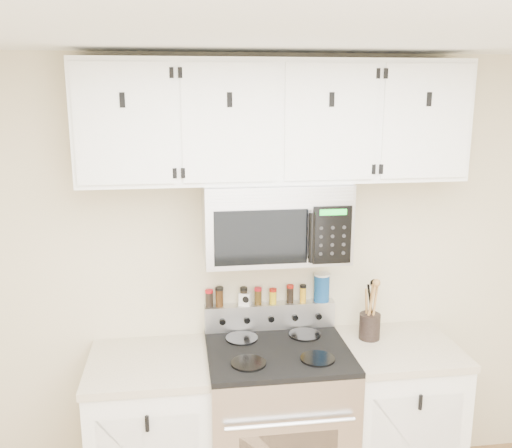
# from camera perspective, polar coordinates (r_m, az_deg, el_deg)

# --- Properties ---
(back_wall) EXTENTS (3.50, 0.01, 2.50)m
(back_wall) POSITION_cam_1_polar(r_m,az_deg,el_deg) (3.32, 1.30, -5.32)
(back_wall) COLOR beige
(back_wall) RESTS_ON floor
(ceiling) EXTENTS (3.50, 3.50, 0.01)m
(ceiling) POSITION_cam_1_polar(r_m,az_deg,el_deg) (1.46, 13.42, 20.23)
(ceiling) COLOR white
(ceiling) RESTS_ON back_wall
(range) EXTENTS (0.76, 0.65, 1.10)m
(range) POSITION_cam_1_polar(r_m,az_deg,el_deg) (3.37, 2.15, -19.48)
(range) COLOR #B7B7BA
(range) RESTS_ON floor
(base_cabinet_left) EXTENTS (0.64, 0.62, 0.92)m
(base_cabinet_left) POSITION_cam_1_polar(r_m,az_deg,el_deg) (3.36, -10.35, -20.24)
(base_cabinet_left) COLOR white
(base_cabinet_left) RESTS_ON floor
(base_cabinet_right) EXTENTS (0.64, 0.62, 0.92)m
(base_cabinet_right) POSITION_cam_1_polar(r_m,az_deg,el_deg) (3.57, 13.65, -18.29)
(base_cabinet_right) COLOR white
(base_cabinet_right) RESTS_ON floor
(microwave) EXTENTS (0.76, 0.44, 0.42)m
(microwave) POSITION_cam_1_polar(r_m,az_deg,el_deg) (3.03, 1.93, 0.35)
(microwave) COLOR #9E9EA3
(microwave) RESTS_ON back_wall
(upper_cabinets) EXTENTS (2.00, 0.35, 0.62)m
(upper_cabinets) POSITION_cam_1_polar(r_m,az_deg,el_deg) (2.98, 1.91, 10.25)
(upper_cabinets) COLOR white
(upper_cabinets) RESTS_ON back_wall
(utensil_crock) EXTENTS (0.12, 0.12, 0.35)m
(utensil_crock) POSITION_cam_1_polar(r_m,az_deg,el_deg) (3.35, 11.30, -9.80)
(utensil_crock) COLOR black
(utensil_crock) RESTS_ON base_cabinet_right
(kitchen_timer) EXTENTS (0.08, 0.07, 0.07)m
(kitchen_timer) POSITION_cam_1_polar(r_m,az_deg,el_deg) (3.30, -1.09, -7.47)
(kitchen_timer) COLOR white
(kitchen_timer) RESTS_ON range
(salt_canister) EXTENTS (0.09, 0.09, 0.17)m
(salt_canister) POSITION_cam_1_polar(r_m,az_deg,el_deg) (3.37, 6.59, -6.30)
(salt_canister) COLOR navy
(salt_canister) RESTS_ON range
(spice_jar_0) EXTENTS (0.05, 0.05, 0.10)m
(spice_jar_0) POSITION_cam_1_polar(r_m,az_deg,el_deg) (3.28, -4.70, -7.40)
(spice_jar_0) COLOR black
(spice_jar_0) RESTS_ON range
(spice_jar_1) EXTENTS (0.05, 0.05, 0.11)m
(spice_jar_1) POSITION_cam_1_polar(r_m,az_deg,el_deg) (3.28, -3.68, -7.26)
(spice_jar_1) COLOR #38210D
(spice_jar_1) RESTS_ON range
(spice_jar_2) EXTENTS (0.04, 0.04, 0.11)m
(spice_jar_2) POSITION_cam_1_polar(r_m,az_deg,el_deg) (3.30, -1.24, -7.22)
(spice_jar_2) COLOR black
(spice_jar_2) RESTS_ON range
(spice_jar_3) EXTENTS (0.04, 0.04, 0.10)m
(spice_jar_3) POSITION_cam_1_polar(r_m,az_deg,el_deg) (3.31, 0.21, -7.20)
(spice_jar_3) COLOR #402D0F
(spice_jar_3) RESTS_ON range
(spice_jar_4) EXTENTS (0.04, 0.04, 0.09)m
(spice_jar_4) POSITION_cam_1_polar(r_m,az_deg,el_deg) (3.32, 1.71, -7.20)
(spice_jar_4) COLOR gold
(spice_jar_4) RESTS_ON range
(spice_jar_5) EXTENTS (0.04, 0.04, 0.11)m
(spice_jar_5) POSITION_cam_1_polar(r_m,az_deg,el_deg) (3.34, 3.43, -6.97)
(spice_jar_5) COLOR black
(spice_jar_5) RESTS_ON range
(spice_jar_6) EXTENTS (0.04, 0.04, 0.10)m
(spice_jar_6) POSITION_cam_1_polar(r_m,az_deg,el_deg) (3.35, 4.72, -6.92)
(spice_jar_6) COLOR gold
(spice_jar_6) RESTS_ON range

